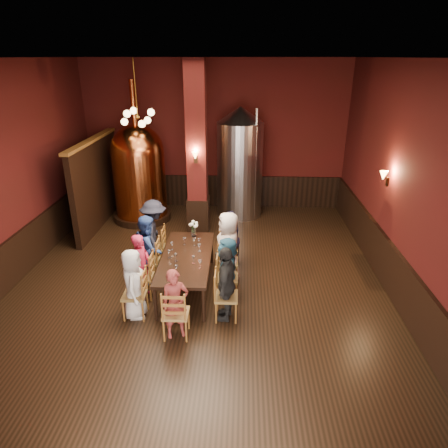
{
  "coord_description": "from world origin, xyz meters",
  "views": [
    {
      "loc": [
        0.91,
        -7.33,
        4.53
      ],
      "look_at": [
        0.53,
        0.2,
        1.35
      ],
      "focal_mm": 32.0,
      "sensor_mm": 36.0,
      "label": 1
    }
  ],
  "objects_px": {
    "rose_vase": "(194,226)",
    "person_1": "(142,266)",
    "person_0": "(133,284)",
    "dining_table": "(186,259)",
    "steel_vessel": "(240,163)",
    "copper_kettle": "(139,172)",
    "person_2": "(148,248)"
  },
  "relations": [
    {
      "from": "person_1",
      "to": "rose_vase",
      "type": "xyz_separation_m",
      "value": [
        0.88,
        1.32,
        0.31
      ]
    },
    {
      "from": "person_0",
      "to": "person_1",
      "type": "height_order",
      "value": "same"
    },
    {
      "from": "person_0",
      "to": "person_2",
      "type": "bearing_deg",
      "value": -5.83
    },
    {
      "from": "person_0",
      "to": "person_1",
      "type": "relative_size",
      "value": 1.0
    },
    {
      "from": "dining_table",
      "to": "copper_kettle",
      "type": "distance_m",
      "value": 4.32
    },
    {
      "from": "dining_table",
      "to": "rose_vase",
      "type": "height_order",
      "value": "rose_vase"
    },
    {
      "from": "person_0",
      "to": "person_1",
      "type": "distance_m",
      "value": 0.67
    },
    {
      "from": "rose_vase",
      "to": "copper_kettle",
      "type": "bearing_deg",
      "value": 123.94
    },
    {
      "from": "rose_vase",
      "to": "person_0",
      "type": "bearing_deg",
      "value": -113.63
    },
    {
      "from": "person_0",
      "to": "dining_table",
      "type": "bearing_deg",
      "value": -46.2
    },
    {
      "from": "person_2",
      "to": "rose_vase",
      "type": "height_order",
      "value": "person_2"
    },
    {
      "from": "steel_vessel",
      "to": "rose_vase",
      "type": "distance_m",
      "value": 3.54
    },
    {
      "from": "person_0",
      "to": "steel_vessel",
      "type": "relative_size",
      "value": 0.42
    },
    {
      "from": "person_1",
      "to": "copper_kettle",
      "type": "distance_m",
      "value": 4.35
    },
    {
      "from": "dining_table",
      "to": "copper_kettle",
      "type": "xyz_separation_m",
      "value": [
        -1.87,
        3.82,
        0.76
      ]
    },
    {
      "from": "person_1",
      "to": "person_2",
      "type": "distance_m",
      "value": 0.66
    },
    {
      "from": "person_2",
      "to": "rose_vase",
      "type": "xyz_separation_m",
      "value": [
        0.89,
        0.66,
        0.25
      ]
    },
    {
      "from": "dining_table",
      "to": "person_1",
      "type": "distance_m",
      "value": 0.91
    },
    {
      "from": "dining_table",
      "to": "person_0",
      "type": "xyz_separation_m",
      "value": [
        -0.83,
        -1.01,
        -0.01
      ]
    },
    {
      "from": "dining_table",
      "to": "person_1",
      "type": "bearing_deg",
      "value": -158.78
    },
    {
      "from": "person_0",
      "to": "rose_vase",
      "type": "distance_m",
      "value": 2.2
    },
    {
      "from": "person_1",
      "to": "rose_vase",
      "type": "height_order",
      "value": "person_1"
    },
    {
      "from": "copper_kettle",
      "to": "steel_vessel",
      "type": "distance_m",
      "value": 2.94
    },
    {
      "from": "steel_vessel",
      "to": "rose_vase",
      "type": "height_order",
      "value": "steel_vessel"
    },
    {
      "from": "person_2",
      "to": "copper_kettle",
      "type": "bearing_deg",
      "value": 5.85
    },
    {
      "from": "rose_vase",
      "to": "steel_vessel",
      "type": "bearing_deg",
      "value": 73.64
    },
    {
      "from": "copper_kettle",
      "to": "rose_vase",
      "type": "distance_m",
      "value": 3.45
    },
    {
      "from": "person_2",
      "to": "steel_vessel",
      "type": "xyz_separation_m",
      "value": [
        1.88,
        4.01,
        0.87
      ]
    },
    {
      "from": "steel_vessel",
      "to": "rose_vase",
      "type": "bearing_deg",
      "value": -106.36
    },
    {
      "from": "rose_vase",
      "to": "person_1",
      "type": "bearing_deg",
      "value": -123.71
    },
    {
      "from": "dining_table",
      "to": "person_1",
      "type": "xyz_separation_m",
      "value": [
        -0.84,
        -0.34,
        -0.01
      ]
    },
    {
      "from": "dining_table",
      "to": "person_2",
      "type": "distance_m",
      "value": 0.91
    }
  ]
}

